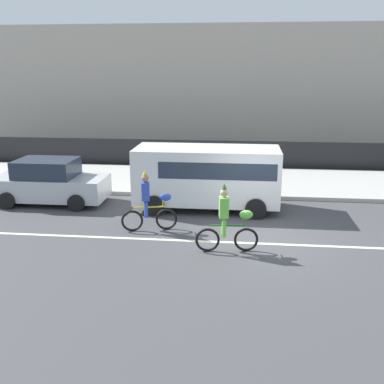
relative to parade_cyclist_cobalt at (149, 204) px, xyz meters
name	(u,v)px	position (x,y,z in m)	size (l,w,h in m)	color
ground_plane	(256,237)	(3.22, -0.24, -0.84)	(80.00, 80.00, 0.00)	#424244
road_centre_line	(256,243)	(3.22, -0.74, -0.84)	(36.00, 0.14, 0.01)	beige
sidewalk_curb	(251,182)	(3.22, 6.26, -0.77)	(60.00, 5.00, 0.15)	#ADAAA3
fence_line	(251,155)	(3.22, 9.16, -0.14)	(40.00, 0.08, 1.40)	black
building_backdrop	(202,87)	(0.09, 17.76, 2.80)	(28.00, 8.00, 7.29)	#B2A899
parade_cyclist_cobalt	(149,204)	(0.00, 0.00, 0.00)	(1.68, 0.60, 1.92)	black
parade_cyclist_lime	(228,222)	(2.42, -1.39, 0.00)	(1.71, 0.51, 1.92)	black
parked_van_white	(209,173)	(1.64, 2.46, 0.44)	(5.00, 2.22, 2.18)	white
parked_car_silver	(50,182)	(-4.23, 2.50, -0.06)	(4.10, 1.92, 1.64)	#B7BABF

